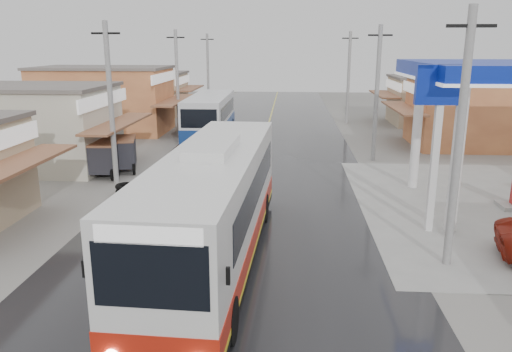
% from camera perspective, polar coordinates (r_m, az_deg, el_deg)
% --- Properties ---
extents(ground, '(120.00, 120.00, 0.00)m').
position_cam_1_polar(ground, '(16.83, -2.85, -9.36)').
color(ground, slate).
rests_on(ground, ground).
extents(road, '(12.00, 90.00, 0.02)m').
position_cam_1_polar(road, '(31.07, 0.34, 2.03)').
color(road, black).
rests_on(road, ground).
extents(centre_line, '(0.15, 90.00, 0.01)m').
position_cam_1_polar(centre_line, '(31.07, 0.34, 2.05)').
color(centre_line, '#D8CC4C').
rests_on(centre_line, road).
extents(shopfronts_left, '(11.00, 44.00, 5.20)m').
position_cam_1_polar(shopfronts_left, '(37.06, -19.88, 3.22)').
color(shopfronts_left, tan).
rests_on(shopfronts_left, ground).
extents(utility_poles_left, '(1.60, 50.00, 8.00)m').
position_cam_1_polar(utility_poles_left, '(33.20, -11.71, 2.53)').
color(utility_poles_left, gray).
rests_on(utility_poles_left, ground).
extents(utility_poles_right, '(1.60, 36.00, 8.00)m').
position_cam_1_polar(utility_poles_right, '(31.44, 13.19, 1.77)').
color(utility_poles_right, gray).
rests_on(utility_poles_right, ground).
extents(coach_bus, '(3.38, 12.86, 3.98)m').
position_cam_1_polar(coach_bus, '(15.90, -4.76, -3.44)').
color(coach_bus, silver).
rests_on(coach_bus, road).
extents(second_bus, '(2.83, 9.93, 3.29)m').
position_cam_1_polar(second_bus, '(36.92, -5.28, 6.79)').
color(second_bus, silver).
rests_on(second_bus, road).
extents(cyclist, '(0.65, 1.83, 1.97)m').
position_cam_1_polar(cyclist, '(26.80, -6.38, 1.26)').
color(cyclist, black).
rests_on(cyclist, ground).
extents(tricycle_near, '(2.17, 2.58, 1.89)m').
position_cam_1_polar(tricycle_near, '(28.77, -15.12, 2.65)').
color(tricycle_near, '#26262D').
rests_on(tricycle_near, ground).
extents(tricycle_far, '(1.74, 2.45, 1.87)m').
position_cam_1_polar(tricycle_far, '(27.93, -16.92, 2.14)').
color(tricycle_far, '#26262D').
rests_on(tricycle_far, ground).
extents(tyre_stack, '(0.95, 0.95, 0.49)m').
position_cam_1_polar(tyre_stack, '(24.47, -14.69, -1.43)').
color(tyre_stack, black).
rests_on(tyre_stack, ground).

